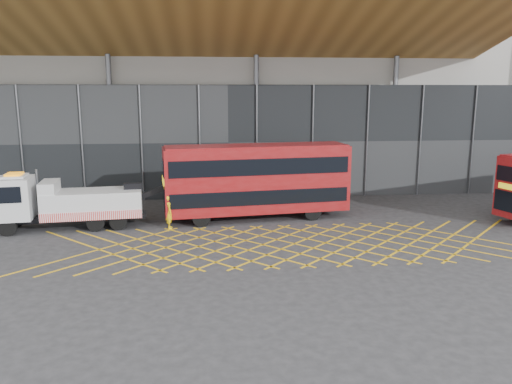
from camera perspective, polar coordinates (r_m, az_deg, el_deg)
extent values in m
plane|color=#272729|center=(24.96, -6.57, -6.22)|extent=(120.00, 120.00, 0.00)
cube|color=gold|center=(25.51, -17.48, -6.28)|extent=(7.16, 7.16, 0.01)
cube|color=gold|center=(25.51, -17.48, -6.28)|extent=(7.16, 7.16, 0.01)
cube|color=gold|center=(25.23, -13.90, -6.28)|extent=(7.16, 7.16, 0.01)
cube|color=gold|center=(25.23, -13.90, -6.28)|extent=(7.16, 7.16, 0.01)
cube|color=gold|center=(25.04, -10.26, -6.26)|extent=(7.16, 7.16, 0.01)
cube|color=gold|center=(25.04, -10.26, -6.26)|extent=(7.16, 7.16, 0.01)
cube|color=gold|center=(24.95, -6.57, -6.21)|extent=(7.16, 7.16, 0.01)
cube|color=gold|center=(24.95, -6.57, -6.21)|extent=(7.16, 7.16, 0.01)
cube|color=gold|center=(24.97, -2.88, -6.14)|extent=(7.16, 7.16, 0.01)
cube|color=gold|center=(24.97, -2.88, -6.14)|extent=(7.16, 7.16, 0.01)
cube|color=gold|center=(25.09, 0.79, -6.04)|extent=(7.16, 7.16, 0.01)
cube|color=gold|center=(25.09, 0.79, -6.04)|extent=(7.16, 7.16, 0.01)
cube|color=gold|center=(25.31, 4.41, -5.91)|extent=(7.16, 7.16, 0.01)
cube|color=gold|center=(25.31, 4.41, -5.91)|extent=(7.16, 7.16, 0.01)
cube|color=gold|center=(25.63, 7.96, -5.77)|extent=(7.16, 7.16, 0.01)
cube|color=gold|center=(25.63, 7.96, -5.77)|extent=(7.16, 7.16, 0.01)
cube|color=gold|center=(26.04, 11.40, -5.61)|extent=(7.16, 7.16, 0.01)
cube|color=gold|center=(26.04, 11.40, -5.61)|extent=(7.16, 7.16, 0.01)
cube|color=gold|center=(26.55, 14.72, -5.44)|extent=(7.16, 7.16, 0.01)
cube|color=gold|center=(26.55, 14.72, -5.44)|extent=(7.16, 7.16, 0.01)
cube|color=gold|center=(27.14, 17.90, -5.25)|extent=(7.16, 7.16, 0.01)
cube|color=gold|center=(27.14, 17.90, -5.25)|extent=(7.16, 7.16, 0.01)
cube|color=gold|center=(27.80, 20.94, -5.06)|extent=(7.16, 7.16, 0.01)
cube|color=gold|center=(27.80, 20.94, -5.06)|extent=(7.16, 7.16, 0.01)
cube|color=gold|center=(28.55, 23.83, -4.87)|extent=(7.16, 7.16, 0.01)
cube|color=gold|center=(28.55, 23.83, -4.87)|extent=(7.16, 7.16, 0.01)
cube|color=gray|center=(42.84, -3.71, 13.35)|extent=(55.00, 14.00, 18.00)
cube|color=black|center=(35.69, -3.21, 5.72)|extent=(55.00, 0.80, 8.00)
cube|color=olive|center=(32.04, -6.84, 18.45)|extent=(40.00, 11.93, 4.07)
cylinder|color=#595B60|center=(35.98, -16.15, 6.93)|extent=(0.36, 0.36, 10.00)
cylinder|color=#595B60|center=(35.55, 0.03, 7.33)|extent=(0.36, 0.36, 10.00)
cylinder|color=#595B60|center=(37.86, 15.40, 7.18)|extent=(0.36, 0.36, 10.00)
cube|color=black|center=(29.76, -20.34, -2.78)|extent=(8.23, 1.76, 0.30)
cube|color=silver|center=(30.08, -26.02, -0.64)|extent=(2.29, 2.37, 2.24)
cube|color=orange|center=(29.81, -25.92, 1.85)|extent=(0.88, 1.11, 0.10)
cube|color=silver|center=(29.42, -18.13, -1.15)|extent=(5.55, 2.73, 1.38)
cube|color=red|center=(28.46, -18.29, -2.64)|extent=(5.31, 0.64, 0.47)
cube|color=silver|center=(29.56, -22.56, 0.56)|extent=(1.09, 2.15, 0.60)
cube|color=black|center=(29.09, -13.84, 0.60)|extent=(1.07, 0.54, 0.43)
cube|color=black|center=(29.15, -12.11, -0.16)|extent=(1.91, 0.51, 0.93)
cylinder|color=black|center=(29.56, -26.53, -3.63)|extent=(0.97, 0.40, 0.95)
cylinder|color=black|center=(31.26, -25.72, -2.79)|extent=(0.97, 0.40, 0.95)
cylinder|color=black|center=(28.63, -15.45, -3.28)|extent=(0.97, 0.40, 0.95)
cylinder|color=black|center=(30.38, -15.26, -2.43)|extent=(0.97, 0.40, 0.95)
cylinder|color=#595B60|center=(30.56, -23.69, 0.64)|extent=(0.12, 0.12, 1.89)
cube|color=maroon|center=(29.67, 0.08, 1.53)|extent=(11.13, 3.85, 3.85)
cube|color=black|center=(29.84, 0.08, -0.17)|extent=(10.71, 3.85, 0.84)
cube|color=black|center=(29.53, 0.08, 3.22)|extent=(10.71, 3.85, 0.94)
cube|color=black|center=(29.14, -10.48, -0.55)|extent=(0.33, 2.21, 1.29)
cube|color=black|center=(28.84, -10.60, 2.82)|extent=(0.33, 2.21, 0.94)
cube|color=yellow|center=(28.96, -10.56, 1.27)|extent=(0.28, 1.76, 0.35)
cube|color=maroon|center=(29.40, 0.08, 5.28)|extent=(10.89, 3.62, 0.12)
cylinder|color=black|center=(28.44, -6.27, -2.94)|extent=(1.06, 0.42, 1.03)
cylinder|color=black|center=(30.59, -6.74, -1.92)|extent=(1.06, 0.42, 1.03)
cylinder|color=black|center=(29.87, 6.50, -2.24)|extent=(1.06, 0.42, 1.03)
cylinder|color=black|center=(31.92, 5.20, -1.33)|extent=(1.06, 0.42, 1.03)
cube|color=black|center=(31.46, 26.94, -1.03)|extent=(0.61, 1.94, 1.16)
cube|color=black|center=(31.20, 27.20, 1.78)|extent=(0.61, 1.94, 0.85)
cube|color=yellow|center=(31.30, 27.07, 0.49)|extent=(0.50, 1.55, 0.31)
imported|color=yellow|center=(28.18, -9.85, -2.25)|extent=(0.52, 0.73, 1.91)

